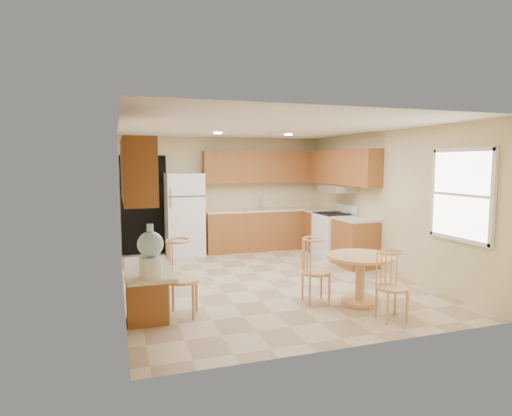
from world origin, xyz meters
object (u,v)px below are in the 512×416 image
object	(u,v)px
chair_table_a	(319,265)
chair_desk	(183,272)
refrigerator	(184,214)
stove	(334,235)
water_crock	(151,253)
chair_table_b	(396,281)
dining_table	(360,272)

from	to	relation	value
chair_table_a	chair_desk	distance (m)	1.83
chair_table_a	refrigerator	bearing A→B (deg)	-157.61
stove	water_crock	world-z (taller)	water_crock
chair_table_b	water_crock	bearing A→B (deg)	1.42
refrigerator	dining_table	size ratio (longest dim) A/B	1.86
stove	chair_table_a	distance (m)	3.05
stove	chair_table_a	world-z (taller)	stove
chair_table_a	water_crock	bearing A→B (deg)	-67.99
stove	dining_table	distance (m)	2.95
refrigerator	water_crock	xyz separation A→B (m)	(-1.05, -4.52, 0.15)
chair_table_b	water_crock	xyz separation A→B (m)	(-2.88, 0.16, 0.51)
chair_desk	chair_table_a	bearing A→B (deg)	105.54
chair_table_a	water_crock	xyz separation A→B (m)	(-2.28, -0.72, 0.47)
stove	chair_table_b	world-z (taller)	stove
chair_table_a	chair_table_b	xyz separation A→B (m)	(0.60, -0.89, -0.03)
refrigerator	dining_table	bearing A→B (deg)	-65.75
refrigerator	chair_table_a	xyz separation A→B (m)	(1.23, -3.79, -0.32)
refrigerator	chair_table_a	world-z (taller)	refrigerator
dining_table	chair_table_a	distance (m)	0.58
refrigerator	chair_desk	size ratio (longest dim) A/B	1.78
chair_table_b	chair_desk	world-z (taller)	chair_desk
dining_table	water_crock	xyz separation A→B (m)	(-2.83, -0.56, 0.57)
stove	dining_table	xyz separation A→B (m)	(-1.09, -2.74, -0.02)
refrigerator	chair_table_a	bearing A→B (deg)	-72.00
stove	chair_table_b	size ratio (longest dim) A/B	1.30
dining_table	chair_desk	bearing A→B (deg)	174.38
stove	dining_table	world-z (taller)	stove
refrigerator	chair_table_b	world-z (taller)	refrigerator
refrigerator	chair_table_b	bearing A→B (deg)	-68.61
dining_table	chair_desk	distance (m)	2.40
refrigerator	chair_table_a	distance (m)	4.00
chair_table_a	chair_table_b	world-z (taller)	chair_table_a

